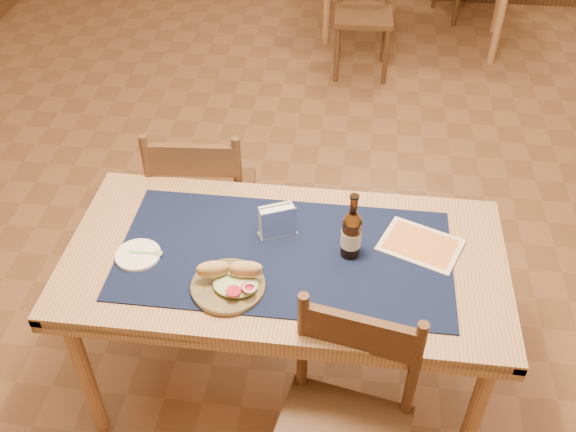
# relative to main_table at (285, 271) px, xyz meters

# --- Properties ---
(main_table) EXTENTS (1.60, 0.80, 0.75)m
(main_table) POSITION_rel_main_table_xyz_m (0.00, 0.00, 0.00)
(main_table) COLOR tan
(main_table) RESTS_ON ground
(placemat) EXTENTS (1.20, 0.60, 0.01)m
(placemat) POSITION_rel_main_table_xyz_m (0.00, 0.00, 0.09)
(placemat) COLOR #0E1536
(placemat) RESTS_ON main_table
(baseboard) EXTENTS (6.00, 7.00, 0.10)m
(baseboard) POSITION_rel_main_table_xyz_m (0.00, 0.80, -0.62)
(baseboard) COLOR #4F311C
(baseboard) RESTS_ON ground
(chair_main_far) EXTENTS (0.47, 0.47, 0.94)m
(chair_main_far) POSITION_rel_main_table_xyz_m (-0.45, 0.57, -0.18)
(chair_main_far) COLOR #4F311C
(chair_main_far) RESTS_ON ground
(chair_back_near) EXTENTS (0.42, 0.42, 0.89)m
(chair_back_near) POSITION_rel_main_table_xyz_m (0.22, 2.86, -0.20)
(chair_back_near) COLOR #4F311C
(chair_back_near) RESTS_ON ground
(sandwich_plate) EXTENTS (0.26, 0.26, 0.10)m
(sandwich_plate) POSITION_rel_main_table_xyz_m (-0.16, -0.19, 0.11)
(sandwich_plate) COLOR brown
(sandwich_plate) RESTS_ON placemat
(side_plate) EXTENTS (0.16, 0.16, 0.01)m
(side_plate) POSITION_rel_main_table_xyz_m (-0.52, -0.08, 0.10)
(side_plate) COLOR white
(side_plate) RESTS_ON placemat
(fork) EXTENTS (0.12, 0.02, 0.00)m
(fork) POSITION_rel_main_table_xyz_m (-0.49, -0.07, 0.10)
(fork) COLOR #75BF69
(fork) RESTS_ON side_plate
(beer_bottle) EXTENTS (0.07, 0.07, 0.27)m
(beer_bottle) POSITION_rel_main_table_xyz_m (0.23, 0.03, 0.19)
(beer_bottle) COLOR #43230C
(beer_bottle) RESTS_ON placemat
(napkin_holder) EXTENTS (0.15, 0.11, 0.13)m
(napkin_holder) POSITION_rel_main_table_xyz_m (-0.04, 0.10, 0.15)
(napkin_holder) COLOR white
(napkin_holder) RESTS_ON placemat
(menu_card) EXTENTS (0.34, 0.30, 0.01)m
(menu_card) POSITION_rel_main_table_xyz_m (0.49, 0.10, 0.09)
(menu_card) COLOR beige
(menu_card) RESTS_ON placemat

